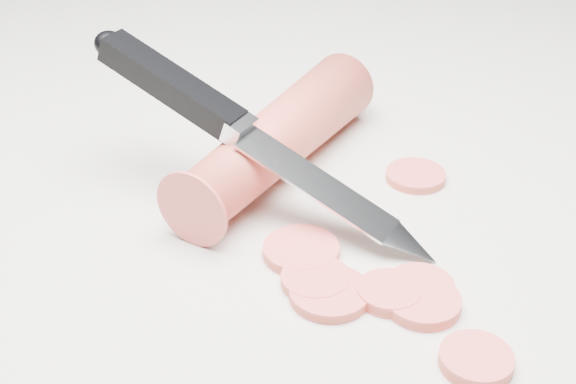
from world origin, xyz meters
name	(u,v)px	position (x,y,z in m)	size (l,w,h in m)	color
ground	(308,212)	(0.00, 0.00, 0.00)	(2.40, 2.40, 0.00)	beige
carrot	(278,139)	(0.01, 0.05, 0.02)	(0.04, 0.04, 0.18)	#D03E32
carrot_slice_0	(316,279)	(-0.03, -0.06, 0.00)	(0.04, 0.04, 0.01)	#E34944
carrot_slice_1	(389,293)	(0.00, -0.09, 0.00)	(0.03, 0.03, 0.01)	#E34944
carrot_slice_2	(330,293)	(-0.03, -0.07, 0.00)	(0.04, 0.04, 0.01)	#E34944
carrot_slice_3	(423,302)	(0.01, -0.10, 0.00)	(0.04, 0.04, 0.01)	#E34944
carrot_slice_4	(416,176)	(0.08, 0.00, 0.00)	(0.04, 0.04, 0.01)	#E34944
carrot_slice_5	(301,250)	(-0.02, -0.03, 0.00)	(0.04, 0.04, 0.01)	#E34944
carrot_slice_6	(476,360)	(0.01, -0.14, 0.00)	(0.03, 0.03, 0.01)	#E34944
carrot_slice_7	(420,287)	(0.01, -0.09, 0.00)	(0.03, 0.03, 0.01)	#E34944
kitchen_knife	(259,137)	(-0.02, 0.02, 0.04)	(0.14, 0.20, 0.09)	silver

